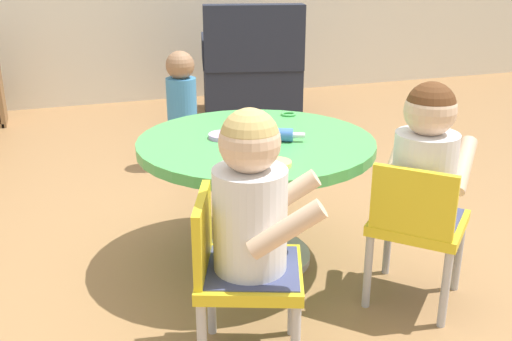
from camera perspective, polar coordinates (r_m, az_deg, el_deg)
ground_plane at (r=2.42m, az=0.00°, el=-8.56°), size 10.00×10.00×0.00m
craft_table at (r=2.26m, az=0.00°, el=0.19°), size 0.90×0.90×0.51m
child_chair_left at (r=1.73m, az=-1.74°, el=-9.71°), size 0.39×0.39×0.54m
seated_child_left at (r=1.62m, az=-0.42°, el=-2.79°), size 0.42×0.37×0.51m
child_chair_right at (r=2.07m, az=15.32°, el=-5.07°), size 0.42×0.42×0.54m
seated_child_right at (r=2.03m, az=16.15°, el=1.17°), size 0.44×0.43×0.51m
armchair_dark at (r=4.47m, az=-0.50°, el=9.15°), size 0.85×0.86×0.85m
toddler_standing at (r=3.38m, az=-7.21°, el=6.24°), size 0.17×0.17×0.67m
rolling_pin at (r=2.19m, az=1.77°, el=3.51°), size 0.22×0.12×0.05m
craft_scissors at (r=2.39m, az=-0.23°, el=4.38°), size 0.14×0.10×0.01m
playdough_blob_0 at (r=2.23m, az=-3.12°, el=3.38°), size 0.12×0.12×0.02m
playdough_blob_1 at (r=1.93m, az=1.97°, el=0.68°), size 0.10×0.10×0.02m
cookie_cutter_0 at (r=2.19m, az=-1.31°, el=2.98°), size 0.07×0.07×0.01m
cookie_cutter_1 at (r=2.56m, az=3.16°, el=5.49°), size 0.07×0.07×0.01m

